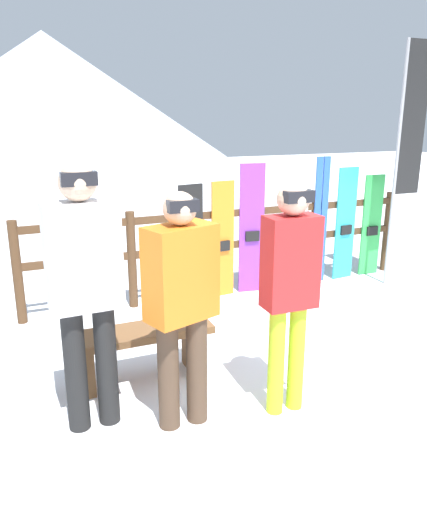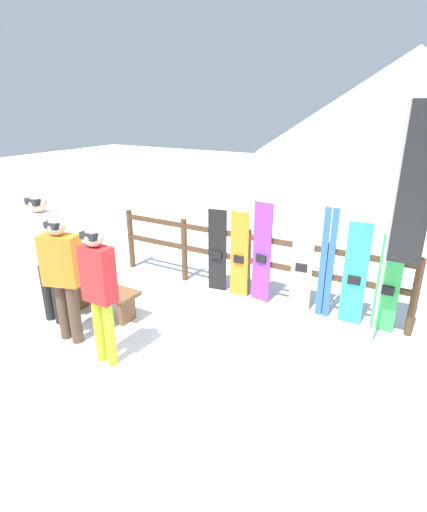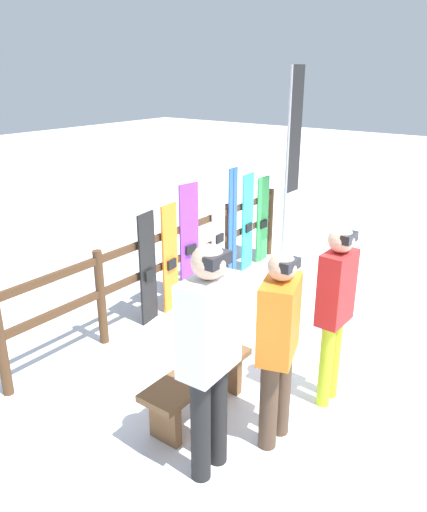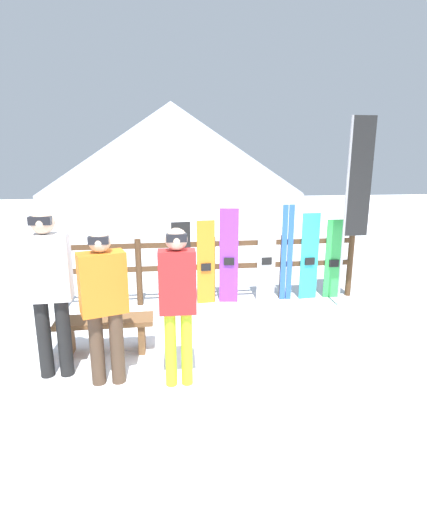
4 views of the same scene
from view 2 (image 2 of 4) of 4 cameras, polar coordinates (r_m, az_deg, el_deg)
The scene contains 15 objects.
ground_plane at distance 5.14m, azimuth -4.37°, elevation -13.39°, with size 40.00×40.00×0.00m, color white.
mountain_backdrop at distance 27.41m, azimuth 26.48°, elevation 19.09°, with size 18.00×18.00×6.00m.
fence at distance 6.25m, azimuth 4.89°, elevation -0.19°, with size 4.87×0.10×1.09m.
bench at distance 5.99m, azimuth -15.54°, elevation -5.29°, with size 1.17×0.36×0.44m.
person_white at distance 5.77m, azimuth -22.88°, elevation 0.76°, with size 0.47×0.27×1.83m.
person_red at distance 4.62m, azimuth -16.01°, elevation -4.09°, with size 0.38×0.22×1.68m.
person_orange at distance 5.25m, azimuth -20.68°, elevation -2.23°, with size 0.52×0.38×1.65m.
snowboard_black_stripe at distance 6.41m, azimuth 0.55°, elevation 0.71°, with size 0.30×0.09×1.36m.
snowboard_orange at distance 6.23m, azimuth 3.71°, elevation 0.15°, with size 0.29×0.07×1.38m.
snowboard_purple at distance 6.06m, azimuth 6.93°, elevation 0.34°, with size 0.31×0.09×1.56m.
snowboard_white at distance 5.86m, azimuth 12.56°, elevation -0.91°, with size 0.31×0.07×1.53m.
ski_pair_blue at distance 5.77m, azimuth 15.88°, elevation -1.11°, with size 0.19×0.02×1.61m.
snowboard_cyan at distance 5.72m, azimuth 19.56°, elevation -2.55°, with size 0.31×0.08×1.47m.
snowboard_green at distance 5.70m, azimuth 23.69°, elevation -3.87°, with size 0.30×0.06×1.35m.
rental_flag at distance 4.95m, azimuth 25.75°, elevation 6.50°, with size 0.40×0.04×2.95m.
Camera 2 is at (2.45, -3.47, 2.89)m, focal length 28.00 mm.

